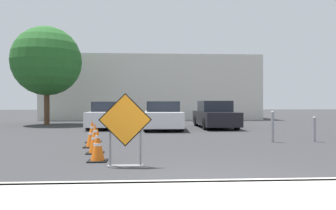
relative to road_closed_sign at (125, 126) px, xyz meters
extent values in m
plane|color=#333335|center=(1.61, 8.11, -0.85)|extent=(96.00, 96.00, 0.00)
cube|color=#ADAAA3|center=(1.61, -2.97, -0.78)|extent=(27.63, 2.14, 0.14)
cube|color=#ADAAA3|center=(1.61, -1.89, -0.78)|extent=(27.63, 0.20, 0.14)
cube|color=black|center=(0.00, 0.00, 0.13)|extent=(1.12, 0.02, 1.12)
cube|color=orange|center=(0.00, -0.02, 0.13)|extent=(1.05, 0.02, 1.05)
cube|color=slate|center=(0.00, 0.04, -0.84)|extent=(0.75, 0.20, 0.02)
cube|color=slate|center=(-0.32, 0.04, -0.36)|extent=(0.04, 0.04, 0.98)
cube|color=slate|center=(0.32, 0.04, -0.36)|extent=(0.04, 0.04, 0.98)
cube|color=black|center=(-0.68, 0.66, -0.84)|extent=(0.43, 0.43, 0.03)
cone|color=orange|center=(-0.68, 0.66, -0.45)|extent=(0.32, 0.32, 0.74)
cylinder|color=white|center=(-0.68, 0.66, -0.29)|extent=(0.10, 0.10, 0.07)
cylinder|color=white|center=(-0.68, 0.66, -0.47)|extent=(0.18, 0.18, 0.07)
cube|color=black|center=(-0.93, 1.85, -0.84)|extent=(0.44, 0.44, 0.03)
cone|color=orange|center=(-0.93, 1.85, -0.44)|extent=(0.32, 0.32, 0.77)
cylinder|color=white|center=(-0.93, 1.85, -0.27)|extent=(0.10, 0.10, 0.07)
cylinder|color=white|center=(-0.93, 1.85, -0.45)|extent=(0.18, 0.18, 0.07)
cube|color=black|center=(-1.21, 3.06, -0.84)|extent=(0.48, 0.48, 0.03)
cone|color=orange|center=(-1.21, 3.06, -0.43)|extent=(0.36, 0.36, 0.78)
cylinder|color=white|center=(-1.21, 3.06, -0.26)|extent=(0.11, 0.11, 0.07)
cylinder|color=white|center=(-1.21, 3.06, -0.45)|extent=(0.20, 0.20, 0.07)
cube|color=black|center=(-1.37, 4.29, -0.84)|extent=(0.49, 0.49, 0.03)
cone|color=orange|center=(-1.37, 4.29, -0.51)|extent=(0.36, 0.36, 0.62)
cylinder|color=white|center=(-1.37, 4.29, -0.38)|extent=(0.11, 0.11, 0.06)
cylinder|color=white|center=(-1.37, 4.29, -0.53)|extent=(0.20, 0.20, 0.06)
cube|color=silver|center=(-1.60, 10.45, -0.33)|extent=(1.88, 4.11, 0.71)
cube|color=#1E232D|center=(-1.59, 10.56, 0.28)|extent=(1.59, 1.92, 0.51)
cylinder|color=black|center=(-0.85, 9.17, -0.54)|extent=(0.22, 0.63, 0.62)
cylinder|color=black|center=(-2.44, 9.23, -0.54)|extent=(0.22, 0.63, 0.62)
cylinder|color=black|center=(-0.76, 11.68, -0.54)|extent=(0.22, 0.63, 0.62)
cylinder|color=black|center=(-2.34, 11.74, -0.54)|extent=(0.22, 0.63, 0.62)
cube|color=silver|center=(1.22, 9.80, -0.32)|extent=(1.92, 4.62, 0.72)
cube|color=#1E232D|center=(1.22, 9.91, 0.30)|extent=(1.65, 2.14, 0.51)
cylinder|color=black|center=(2.04, 8.36, -0.54)|extent=(0.21, 0.64, 0.63)
cylinder|color=black|center=(0.35, 8.39, -0.54)|extent=(0.21, 0.64, 0.63)
cylinder|color=black|center=(2.09, 11.20, -0.54)|extent=(0.21, 0.64, 0.63)
cylinder|color=black|center=(0.41, 11.24, -0.54)|extent=(0.21, 0.64, 0.63)
cube|color=black|center=(4.04, 10.43, -0.33)|extent=(1.80, 4.48, 0.70)
cube|color=#1E232D|center=(4.04, 10.54, 0.30)|extent=(1.55, 2.07, 0.57)
cylinder|color=black|center=(4.86, 9.06, -0.55)|extent=(0.21, 0.62, 0.61)
cylinder|color=black|center=(3.27, 9.03, -0.55)|extent=(0.21, 0.62, 0.61)
cylinder|color=black|center=(4.81, 11.82, -0.55)|extent=(0.21, 0.62, 0.61)
cylinder|color=black|center=(3.22, 11.79, -0.55)|extent=(0.21, 0.62, 0.61)
cylinder|color=gray|center=(4.69, 3.97, -0.35)|extent=(0.11, 0.11, 1.01)
sphere|color=gray|center=(4.69, 3.97, 0.15)|extent=(0.12, 0.12, 0.12)
cylinder|color=gray|center=(6.15, 3.97, -0.45)|extent=(0.11, 0.11, 0.81)
sphere|color=gray|center=(6.15, 3.97, -0.04)|extent=(0.12, 0.12, 0.12)
cube|color=beige|center=(0.79, 20.25, 1.67)|extent=(17.00, 5.00, 5.04)
cylinder|color=#513823|center=(-5.67, 13.34, 0.30)|extent=(0.32, 0.32, 2.30)
sphere|color=#235B23|center=(-5.67, 13.34, 3.01)|extent=(4.16, 4.16, 4.16)
camera|label=1|loc=(0.48, -6.88, 0.49)|focal=35.00mm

